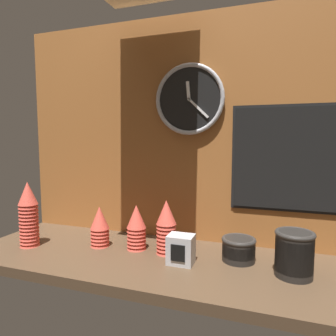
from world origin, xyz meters
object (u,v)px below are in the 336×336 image
Objects in this scene: cup_stack_center_right at (166,227)px; bowl_stack_far_right at (294,253)px; bowl_stack_right at (239,248)px; napkin_dispenser at (181,249)px; cup_stack_center_left at (100,226)px; cup_stack_far_left at (29,214)px; wall_clock at (189,99)px; cup_stack_center at (136,227)px; menu_board at (291,159)px.

cup_stack_center_right is 1.41× the size of bowl_stack_far_right.
napkin_dispenser reaches higher than bowl_stack_right.
cup_stack_center_left is 1.34× the size of bowl_stack_right.
cup_stack_far_left is 2.59× the size of napkin_dispenser.
cup_stack_center_left is 0.62× the size of cup_stack_far_left.
wall_clock is at bearing 76.22° from cup_stack_center_right.
cup_stack_center is 0.64m from bowl_stack_far_right.
cup_stack_far_left reaches higher than napkin_dispenser.
bowl_stack_far_right reaches higher than bowl_stack_right.
menu_board reaches higher than cup_stack_center_left.
napkin_dispenser is at bearing -20.29° from cup_stack_center.
cup_stack_center reaches higher than bowl_stack_right.
bowl_stack_far_right is at bearing -20.38° from bowl_stack_right.
cup_stack_far_left is at bearing -155.21° from wall_clock.
bowl_stack_right is (0.30, 0.02, -0.06)m from cup_stack_center_right.
cup_stack_center_right is at bearing 137.89° from napkin_dispenser.
cup_stack_center_right is 0.63m from cup_stack_far_left.
wall_clock is at bearing 29.46° from cup_stack_center_left.
wall_clock is at bearing 44.43° from cup_stack_center.
cup_stack_far_left is at bearing -165.55° from cup_stack_center.
menu_board is (0.44, 0.01, -0.26)m from wall_clock.
menu_board reaches higher than cup_stack_center_right.
cup_stack_center_right is at bearing -176.01° from bowl_stack_right.
bowl_stack_far_right is 0.41m from napkin_dispenser.
bowl_stack_right is at bearing 8.58° from cup_stack_far_left.
cup_stack_center_left is 0.88m from menu_board.
bowl_stack_right is 0.28× the size of menu_board.
bowl_stack_right is (0.61, 0.04, -0.04)m from cup_stack_center_left.
cup_stack_center_left is 0.56× the size of wall_clock.
cup_stack_center is 1.75× the size of napkin_dispenser.
cup_stack_center_right reaches higher than cup_stack_center.
cup_stack_far_left is 0.71m from napkin_dispenser.
bowl_stack_right is 0.44m from menu_board.
cup_stack_center_right is 2.03× the size of napkin_dispenser.
bowl_stack_right is at bearing -136.98° from menu_board.
cup_stack_center is at bearing 174.78° from bowl_stack_far_right.
cup_stack_center_right is 0.71× the size of wall_clock.
cup_stack_center is 0.61× the size of wall_clock.
cup_stack_center is at bearing 159.71° from napkin_dispenser.
cup_stack_center_right is at bearing -157.91° from menu_board.
cup_stack_center_left reaches higher than bowl_stack_far_right.
bowl_stack_right is 0.21m from bowl_stack_far_right.
bowl_stack_far_right is (1.11, 0.06, -0.06)m from cup_stack_far_left.
cup_stack_far_left is at bearing -171.42° from bowl_stack_right.
menu_board is at bearing 91.95° from bowl_stack_far_right.
cup_stack_far_left is at bearing -176.92° from napkin_dispenser.
menu_board is (1.10, 0.31, 0.25)m from cup_stack_far_left.
menu_board is at bearing 1.15° from wall_clock.
cup_stack_center is 1.46× the size of bowl_stack_right.
cup_stack_center_left is 0.37× the size of menu_board.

